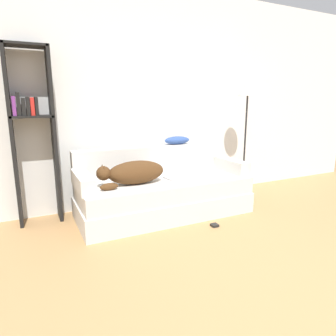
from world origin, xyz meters
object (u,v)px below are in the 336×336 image
bookshelf (32,127)px  power_adapter (215,225)px  couch (164,197)px  dog (133,173)px  floor_lamp (247,100)px  laptop (177,177)px  throw_pillow (177,140)px

bookshelf → power_adapter: (1.67, -0.98, -1.04)m
couch → power_adapter: (0.33, -0.56, -0.20)m
couch → bookshelf: bearing=162.8°
dog → floor_lamp: size_ratio=0.47×
laptop → bookshelf: bearing=157.5°
throw_pillow → power_adapter: (-0.02, -0.91, -0.81)m
laptop → throw_pillow: 0.57m
couch → power_adapter: 0.68m
dog → power_adapter: 1.04m
couch → floor_lamp: size_ratio=1.24×
floor_lamp → power_adapter: 1.80m
dog → floor_lamp: bearing=7.7°
dog → laptop: 0.56m
laptop → floor_lamp: (1.16, 0.21, 0.89)m
bookshelf → floor_lamp: bookshelf is taller
throw_pillow → floor_lamp: 1.10m
throw_pillow → power_adapter: size_ratio=4.70×
throw_pillow → dog: bearing=-151.6°
couch → floor_lamp: bearing=7.8°
throw_pillow → laptop: bearing=-117.1°
throw_pillow → floor_lamp: floor_lamp is taller
laptop → power_adapter: size_ratio=4.11×
power_adapter → floor_lamp: bearing=37.1°
laptop → power_adapter: bearing=-78.0°
laptop → bookshelf: 1.67m
laptop → floor_lamp: size_ratio=0.19×
dog → bookshelf: size_ratio=0.40×
power_adapter → bookshelf: bearing=149.6°
throw_pillow → floor_lamp: (0.97, -0.17, 0.50)m
dog → throw_pillow: size_ratio=2.19×
laptop → bookshelf: bookshelf is taller
dog → throw_pillow: (0.74, 0.40, 0.26)m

